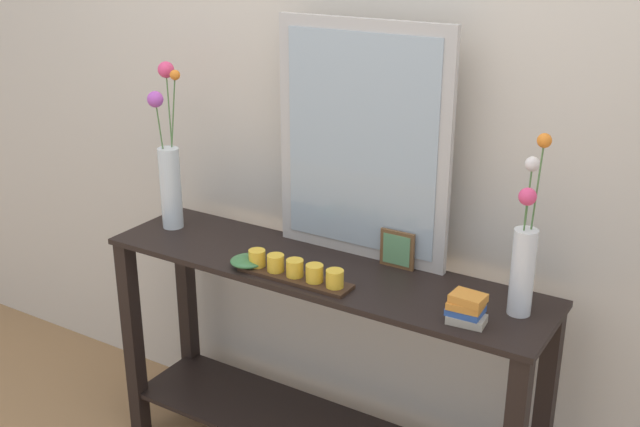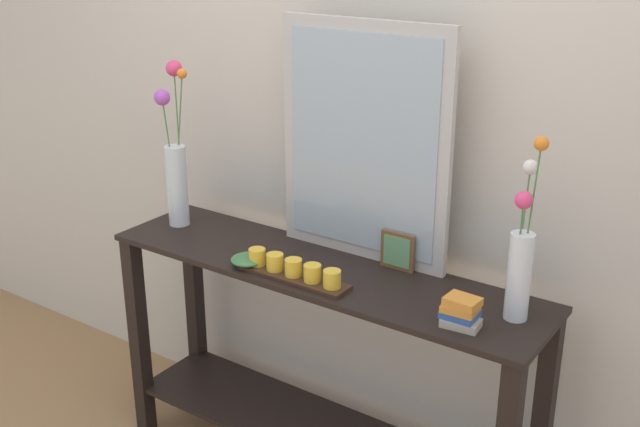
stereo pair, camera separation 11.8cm
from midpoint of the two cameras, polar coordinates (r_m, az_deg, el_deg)
name	(u,v)px [view 2 (the right image)]	position (r m, az deg, el deg)	size (l,w,h in m)	color
wall_back	(373,101)	(2.67, 5.16, 8.18)	(6.40, 0.08, 2.70)	beige
console_table	(320,356)	(2.73, 1.26, -10.43)	(1.56, 0.39, 0.85)	black
mirror_leaning	(364,143)	(2.54, 4.56, 5.15)	(0.62, 0.03, 0.79)	#B7B2AD
tall_vase_left	(176,166)	(2.91, -9.38, 3.48)	(0.12, 0.16, 0.60)	silver
vase_right	(521,259)	(2.27, 15.96, -3.24)	(0.08, 0.14, 0.54)	silver
candle_tray	(293,271)	(2.48, -0.59, -4.22)	(0.39, 0.09, 0.07)	#382316
picture_frame_small	(397,251)	(2.56, 7.02, -2.76)	(0.12, 0.01, 0.13)	brown
decorative_bowl	(248,260)	(2.58, -3.99, -3.40)	(0.12, 0.12, 0.04)	#38703D
book_stack	(461,312)	(2.25, 11.79, -7.08)	(0.12, 0.09, 0.09)	#B2A893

